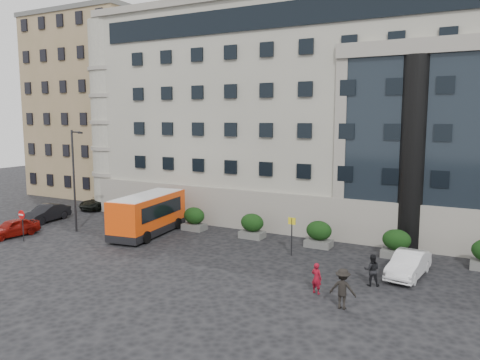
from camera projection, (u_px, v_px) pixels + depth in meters
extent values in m
plane|color=black|center=(178.00, 264.00, 28.81)|extent=(120.00, 120.00, 0.00)
cube|color=gray|center=(366.00, 117.00, 43.98)|extent=(44.00, 24.00, 18.00)
cylinder|color=black|center=(413.00, 154.00, 31.29)|extent=(1.80, 1.80, 13.00)
cube|color=olive|center=(111.00, 109.00, 56.20)|extent=(14.00, 14.00, 20.00)
cube|color=#7E6349|center=(179.00, 104.00, 73.18)|extent=(13.00, 13.00, 22.00)
cube|color=#51514F|center=(194.00, 227.00, 37.46)|extent=(1.80, 1.20, 0.50)
ellipsoid|color=black|center=(194.00, 216.00, 37.33)|extent=(1.80, 1.26, 1.34)
cube|color=#51514F|center=(252.00, 235.00, 35.01)|extent=(1.80, 1.20, 0.50)
ellipsoid|color=black|center=(252.00, 223.00, 34.89)|extent=(1.80, 1.26, 1.34)
cube|color=#51514F|center=(319.00, 243.00, 32.57)|extent=(1.80, 1.20, 0.50)
ellipsoid|color=black|center=(319.00, 230.00, 32.45)|extent=(1.80, 1.26, 1.34)
cube|color=#51514F|center=(396.00, 254.00, 30.13)|extent=(1.80, 1.20, 0.50)
ellipsoid|color=black|center=(397.00, 240.00, 30.01)|extent=(1.80, 1.26, 1.34)
cylinder|color=#262628|center=(74.00, 181.00, 36.53)|extent=(0.16, 0.16, 8.00)
cylinder|color=#262628|center=(76.00, 132.00, 35.80)|extent=(0.90, 0.12, 0.12)
cube|color=black|center=(80.00, 133.00, 35.60)|extent=(0.35, 0.18, 0.14)
cylinder|color=#262628|center=(292.00, 237.00, 30.42)|extent=(0.08, 0.08, 2.50)
cube|color=yellow|center=(292.00, 221.00, 30.28)|extent=(0.50, 0.06, 0.45)
cylinder|color=#262628|center=(23.00, 227.00, 33.89)|extent=(0.08, 0.08, 2.20)
cylinder|color=red|center=(21.00, 215.00, 33.72)|extent=(0.64, 0.05, 0.64)
cube|color=white|center=(21.00, 215.00, 33.69)|extent=(0.45, 0.04, 0.10)
cube|color=#EE450B|center=(148.00, 211.00, 35.85)|extent=(3.47, 7.63, 2.50)
cube|color=black|center=(149.00, 229.00, 36.03)|extent=(3.51, 7.68, 0.55)
cube|color=black|center=(148.00, 208.00, 35.82)|extent=(3.32, 6.03, 1.10)
cube|color=silver|center=(148.00, 196.00, 35.69)|extent=(3.29, 7.25, 0.18)
cylinder|color=black|center=(116.00, 234.00, 34.29)|extent=(0.40, 0.93, 0.90)
cylinder|color=black|center=(146.00, 237.00, 33.41)|extent=(0.40, 0.93, 0.90)
cylinder|color=black|center=(151.00, 221.00, 38.66)|extent=(0.40, 0.93, 0.90)
cylinder|color=black|center=(178.00, 223.00, 37.77)|extent=(0.40, 0.93, 0.90)
cube|color=maroon|center=(171.00, 184.00, 52.03)|extent=(2.50, 3.77, 2.55)
cube|color=maroon|center=(156.00, 191.00, 49.82)|extent=(2.31, 1.73, 1.74)
cube|color=black|center=(151.00, 188.00, 49.17)|extent=(1.94, 0.20, 0.82)
cylinder|color=black|center=(149.00, 197.00, 50.58)|extent=(0.30, 0.87, 0.86)
cylinder|color=black|center=(165.00, 199.00, 49.44)|extent=(0.30, 0.87, 0.86)
cylinder|color=black|center=(168.00, 192.00, 53.45)|extent=(0.30, 0.87, 0.86)
cylinder|color=black|center=(184.00, 194.00, 52.31)|extent=(0.30, 0.87, 0.86)
imported|color=maroon|center=(12.00, 228.00, 35.34)|extent=(2.07, 4.12, 1.35)
imported|color=black|center=(46.00, 213.00, 40.45)|extent=(2.07, 4.61, 1.47)
imported|color=black|center=(126.00, 203.00, 45.82)|extent=(2.13, 4.64, 1.31)
imported|color=black|center=(102.00, 202.00, 46.19)|extent=(2.46, 4.90, 1.33)
imported|color=silver|center=(408.00, 264.00, 26.45)|extent=(2.04, 4.50, 1.43)
imported|color=maroon|center=(317.00, 278.00, 23.90)|extent=(0.67, 0.53, 1.61)
imported|color=black|center=(372.00, 270.00, 25.01)|extent=(1.00, 0.87, 1.73)
imported|color=black|center=(343.00, 289.00, 21.99)|extent=(1.29, 0.79, 1.95)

